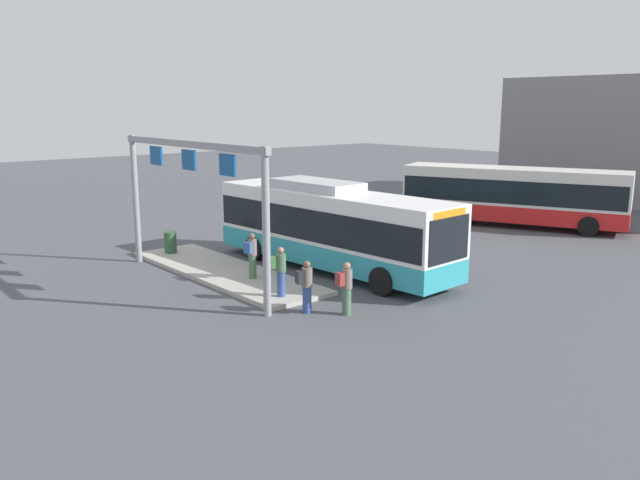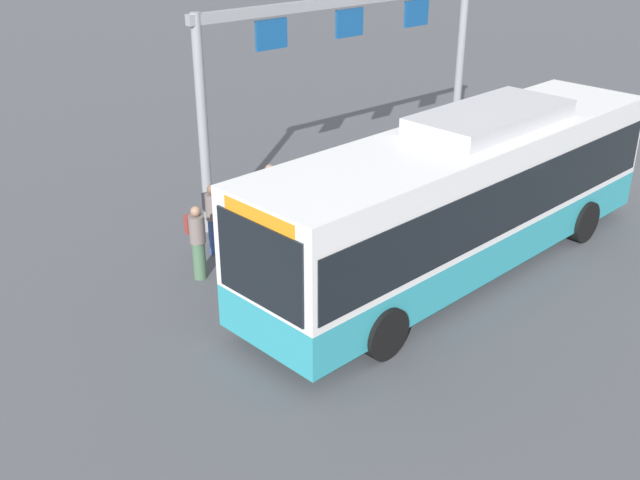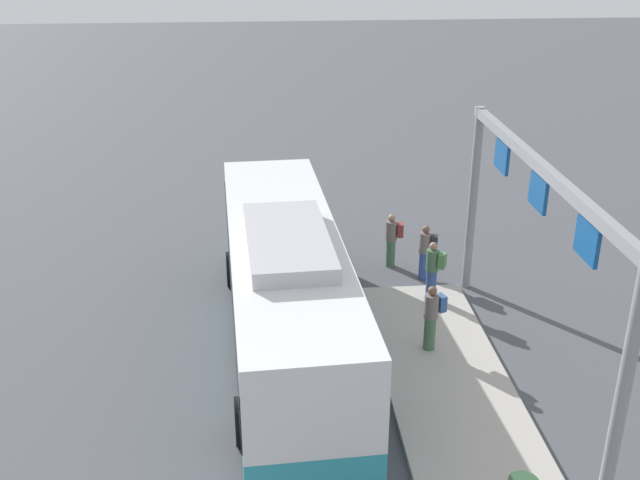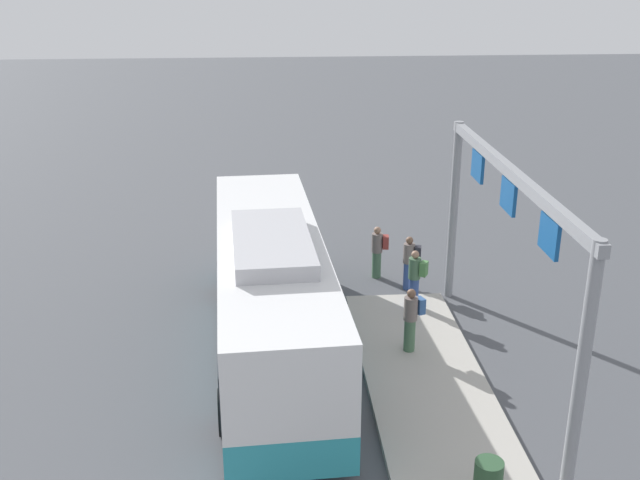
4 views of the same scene
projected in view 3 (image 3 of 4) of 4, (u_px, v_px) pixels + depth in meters
The scene contains 8 objects.
ground_plane at pixel (287, 350), 18.45m from camera, with size 120.00×120.00×0.00m, color #4C4F54.
platform_curb at pixel (451, 392), 16.72m from camera, with size 10.00×2.80×0.16m, color #B2ADA3.
bus_main at pixel (285, 284), 17.72m from camera, with size 11.21×3.17×3.46m.
person_boarding at pixel (392, 239), 22.47m from camera, with size 0.38×0.55×1.67m.
person_waiting_near at pixel (426, 251), 21.68m from camera, with size 0.43×0.58×1.67m.
person_waiting_mid at pixel (433, 269), 20.21m from camera, with size 0.52×0.60×1.67m.
person_waiting_far at pixel (432, 316), 17.89m from camera, with size 0.48×0.60×1.67m.
platform_sign_gantry at pixel (534, 225), 15.93m from camera, with size 9.53×0.24×5.20m.
Camera 3 is at (-15.85, 0.45, 9.85)m, focal length 42.44 mm.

